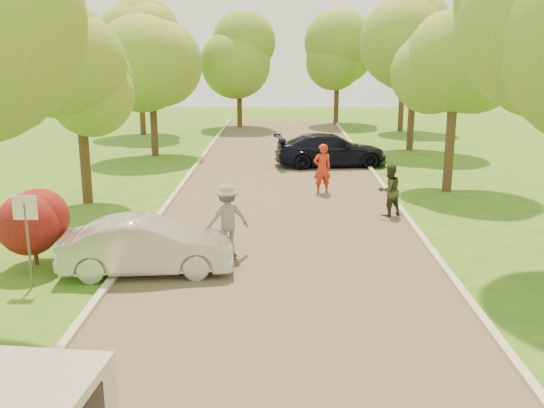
# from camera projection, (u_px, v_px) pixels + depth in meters

# --- Properties ---
(ground) EXTENTS (100.00, 100.00, 0.00)m
(ground) POSITION_uv_depth(u_px,v_px,m) (283.00, 380.00, 10.09)
(ground) COLOR #2A6818
(ground) RESTS_ON ground
(road) EXTENTS (8.00, 60.00, 0.01)m
(road) POSITION_uv_depth(u_px,v_px,m) (282.00, 236.00, 17.84)
(road) COLOR #4C4438
(road) RESTS_ON ground
(curb_left) EXTENTS (0.18, 60.00, 0.12)m
(curb_left) POSITION_uv_depth(u_px,v_px,m) (145.00, 234.00, 17.89)
(curb_left) COLOR #B2AD9E
(curb_left) RESTS_ON ground
(curb_right) EXTENTS (0.18, 60.00, 0.12)m
(curb_right) POSITION_uv_depth(u_px,v_px,m) (420.00, 235.00, 17.77)
(curb_right) COLOR #B2AD9E
(curb_right) RESTS_ON ground
(street_sign) EXTENTS (0.55, 0.06, 2.17)m
(street_sign) POSITION_uv_depth(u_px,v_px,m) (26.00, 222.00, 13.67)
(street_sign) COLOR #59595E
(street_sign) RESTS_ON ground
(red_shrub) EXTENTS (1.70, 1.70, 1.95)m
(red_shrub) POSITION_uv_depth(u_px,v_px,m) (33.00, 223.00, 15.24)
(red_shrub) COLOR #382619
(red_shrub) RESTS_ON ground
(tree_l_midb) EXTENTS (4.30, 4.20, 6.62)m
(tree_l_midb) POSITION_uv_depth(u_px,v_px,m) (84.00, 73.00, 20.69)
(tree_l_midb) COLOR #382619
(tree_l_midb) RESTS_ON ground
(tree_l_far) EXTENTS (4.92, 4.80, 7.79)m
(tree_l_far) POSITION_uv_depth(u_px,v_px,m) (154.00, 47.00, 30.15)
(tree_l_far) COLOR #382619
(tree_l_far) RESTS_ON ground
(tree_r_midb) EXTENTS (4.51, 4.40, 7.01)m
(tree_r_midb) POSITION_uv_depth(u_px,v_px,m) (461.00, 63.00, 22.35)
(tree_r_midb) COLOR #382619
(tree_r_midb) RESTS_ON ground
(tree_r_far) EXTENTS (5.33, 5.20, 8.34)m
(tree_r_far) POSITION_uv_depth(u_px,v_px,m) (420.00, 40.00, 31.79)
(tree_r_far) COLOR #382619
(tree_r_far) RESTS_ON ground
(tree_bg_a) EXTENTS (5.12, 5.00, 7.72)m
(tree_bg_a) POSITION_uv_depth(u_px,v_px,m) (143.00, 50.00, 37.98)
(tree_bg_a) COLOR #382619
(tree_bg_a) RESTS_ON ground
(tree_bg_b) EXTENTS (5.12, 5.00, 7.95)m
(tree_bg_b) POSITION_uv_depth(u_px,v_px,m) (408.00, 47.00, 39.60)
(tree_bg_b) COLOR #382619
(tree_bg_b) RESTS_ON ground
(tree_bg_c) EXTENTS (4.92, 4.80, 7.33)m
(tree_bg_c) POSITION_uv_depth(u_px,v_px,m) (242.00, 55.00, 41.83)
(tree_bg_c) COLOR #382619
(tree_bg_c) RESTS_ON ground
(tree_bg_d) EXTENTS (5.12, 5.00, 7.72)m
(tree_bg_d) POSITION_uv_depth(u_px,v_px,m) (341.00, 50.00, 43.59)
(tree_bg_d) COLOR #382619
(tree_bg_d) RESTS_ON ground
(silver_sedan) EXTENTS (4.30, 1.87, 1.38)m
(silver_sedan) POSITION_uv_depth(u_px,v_px,m) (148.00, 246.00, 14.78)
(silver_sedan) COLOR #B7B7BC
(silver_sedan) RESTS_ON ground
(dark_sedan) EXTENTS (5.49, 2.79, 1.53)m
(dark_sedan) POSITION_uv_depth(u_px,v_px,m) (331.00, 150.00, 28.50)
(dark_sedan) COLOR black
(dark_sedan) RESTS_ON ground
(longboard) EXTENTS (0.60, 0.97, 0.11)m
(longboard) POSITION_uv_depth(u_px,v_px,m) (228.00, 252.00, 16.19)
(longboard) COLOR black
(longboard) RESTS_ON ground
(skateboarder) EXTENTS (1.36, 1.09, 1.84)m
(skateboarder) POSITION_uv_depth(u_px,v_px,m) (227.00, 218.00, 15.96)
(skateboarder) COLOR slate
(skateboarder) RESTS_ON longboard
(person_striped) EXTENTS (0.79, 0.61, 1.91)m
(person_striped) POSITION_uv_depth(u_px,v_px,m) (322.00, 169.00, 23.01)
(person_striped) COLOR #B52D1B
(person_striped) RESTS_ON ground
(person_olive) EXTENTS (1.05, 0.97, 1.74)m
(person_olive) POSITION_uv_depth(u_px,v_px,m) (389.00, 190.00, 19.86)
(person_olive) COLOR #2E3520
(person_olive) RESTS_ON ground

